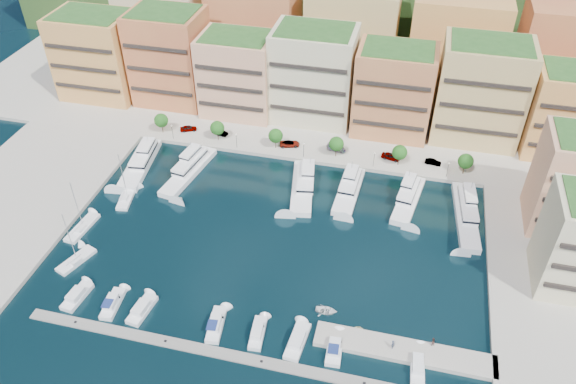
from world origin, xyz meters
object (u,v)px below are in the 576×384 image
tree_4 (400,152)px  cruiser_4 (216,325)px  lamppost_4 (448,167)px  car_2 (290,144)px  yacht_1 (190,169)px  yacht_5 (409,197)px  tree_3 (336,144)px  person_1 (433,342)px  cruiser_1 (113,304)px  person_0 (393,344)px  car_3 (336,148)px  cruiser_5 (258,333)px  car_5 (433,162)px  tree_0 (161,120)px  sailboat_0 (76,261)px  yacht_4 (349,189)px  car_0 (188,128)px  yacht_3 (303,184)px  lamppost_2 (304,148)px  yacht_6 (466,212)px  tree_2 (276,136)px  tree_5 (466,161)px  cruiser_7 (335,349)px  sailboat_2 (127,198)px  tender_0 (326,311)px  cruiser_0 (77,297)px  car_1 (220,132)px  cruiser_6 (297,341)px  tree_1 (217,128)px  tender_1 (359,328)px  car_4 (391,156)px  cruiser_2 (142,310)px  lamppost_0 (172,130)px  yacht_0 (141,161)px  cruiser_9 (417,366)px

tree_4 → cruiser_4: bearing=-115.9°
lamppost_4 → car_2: size_ratio=0.79×
tree_4 → yacht_1: 52.69m
tree_4 → yacht_5: size_ratio=0.31×
tree_3 → person_1: bearing=-63.5°
cruiser_1 → person_0: person_0 is taller
car_3 → cruiser_5: bearing=-177.5°
yacht_5 → car_5: 15.75m
tree_0 → sailboat_0: 49.42m
yacht_4 → car_0: (-47.00, 15.17, 0.68)m
tree_0 → car_2: bearing=2.7°
yacht_3 → lamppost_2: bearing=102.0°
yacht_6 → person_1: (-6.02, -38.42, 0.72)m
car_2 → car_0: bearing=71.6°
tree_2 → tree_5: size_ratio=1.00×
yacht_5 → cruiser_7: yacht_5 is taller
sailboat_2 → tender_0: sailboat_2 is taller
tree_2 → tree_3: same height
cruiser_7 → person_1: (16.69, 4.59, 1.36)m
yacht_5 → cruiser_0: (-60.39, -45.35, -0.66)m
car_1 → sailboat_2: bearing=171.0°
cruiser_6 → cruiser_0: bearing=180.0°
tree_1 → tender_1: bearing=-49.1°
tree_3 → sailboat_0: sailboat_0 is taller
tree_0 → tree_2: size_ratio=1.00×
tree_3 → car_4: size_ratio=1.16×
tree_0 → tree_2: 32.00m
cruiser_2 → lamppost_2: bearing=71.1°
yacht_4 → yacht_3: bearing=-174.8°
yacht_3 → cruiser_2: (-21.55, -44.31, -0.66)m
car_1 → yacht_4: bearing=-98.2°
cruiser_1 → tree_5: bearing=41.7°
cruiser_1 → car_3: 68.98m
tree_5 → lamppost_4: (-4.00, -2.30, -0.92)m
yacht_6 → tender_1: yacht_6 is taller
tree_0 → person_0: (67.85, -55.75, -2.77)m
tree_5 → lamppost_4: bearing=-150.1°
tender_0 → lamppost_0: bearing=44.6°
yacht_5 → cruiser_7: bearing=-102.0°
yacht_3 → cruiser_0: (-35.21, -44.31, -0.66)m
cruiser_0 → yacht_0: bearing=99.1°
person_1 → tree_3: bearing=-84.6°
cruiser_5 → cruiser_9: bearing=-0.0°
tender_0 → car_0: (-48.40, 52.30, 1.34)m
yacht_5 → person_0: size_ratio=9.50×
car_0 → car_5: size_ratio=1.12×
tree_0 → car_0: (6.54, 2.40, -2.97)m
sailboat_2 → car_1: (12.86, 30.54, 1.43)m
lamppost_4 → car_1: lamppost_4 is taller
tree_5 → cruiser_9: size_ratio=0.69×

